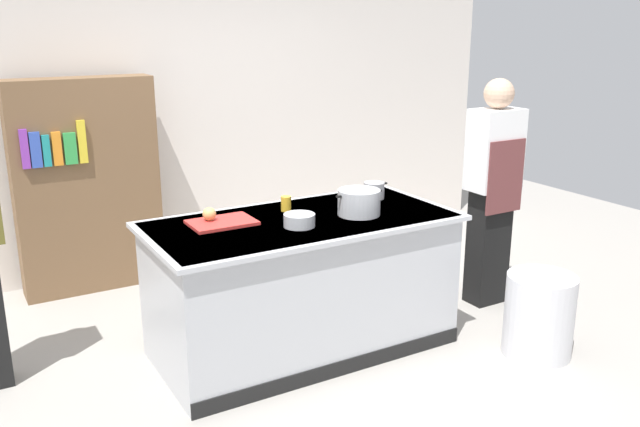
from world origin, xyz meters
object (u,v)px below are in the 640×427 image
object	(u,v)px
mixing_bowl	(299,220)
bookshelf	(87,186)
onion	(209,214)
stock_pot	(359,202)
juice_cup	(287,204)
trash_bin	(539,315)
person_chef	(493,188)
sauce_pan	(374,190)

from	to	relation	value
mixing_bowl	bookshelf	world-z (taller)	bookshelf
onion	stock_pot	size ratio (longest dim) A/B	0.25
juice_cup	trash_bin	size ratio (longest dim) A/B	0.18
onion	person_chef	world-z (taller)	person_chef
mixing_bowl	person_chef	distance (m)	1.70
stock_pot	person_chef	size ratio (longest dim) A/B	0.20
stock_pot	mixing_bowl	size ratio (longest dim) A/B	1.76
bookshelf	onion	bearing A→B (deg)	-75.57
juice_cup	trash_bin	bearing A→B (deg)	-39.91
person_chef	bookshelf	world-z (taller)	person_chef
onion	bookshelf	world-z (taller)	bookshelf
stock_pot	sauce_pan	size ratio (longest dim) A/B	1.60
trash_bin	person_chef	xyz separation A→B (m)	(0.32, 0.82, 0.64)
sauce_pan	bookshelf	world-z (taller)	bookshelf
trash_bin	person_chef	size ratio (longest dim) A/B	0.32
juice_cup	onion	bearing A→B (deg)	-178.34
stock_pot	trash_bin	bearing A→B (deg)	-39.47
juice_cup	trash_bin	xyz separation A→B (m)	(1.28, -1.07, -0.68)
sauce_pan	juice_cup	bearing A→B (deg)	178.16
sauce_pan	mixing_bowl	bearing A→B (deg)	-157.20
onion	juice_cup	bearing A→B (deg)	1.66
person_chef	juice_cup	bearing A→B (deg)	67.36
juice_cup	person_chef	size ratio (longest dim) A/B	0.06
onion	bookshelf	bearing A→B (deg)	104.43
stock_pot	mixing_bowl	distance (m)	0.46
person_chef	trash_bin	bearing A→B (deg)	145.00
stock_pot	juice_cup	xyz separation A→B (m)	(-0.36, 0.32, -0.03)
mixing_bowl	person_chef	bearing A→B (deg)	3.24
sauce_pan	trash_bin	world-z (taller)	sauce_pan
bookshelf	mixing_bowl	bearing A→B (deg)	-65.87
mixing_bowl	bookshelf	size ratio (longest dim) A/B	0.11
onion	trash_bin	distance (m)	2.22
trash_bin	juice_cup	bearing A→B (deg)	140.09
stock_pot	sauce_pan	distance (m)	0.44
onion	trash_bin	xyz separation A→B (m)	(1.83, -1.06, -0.69)
juice_cup	bookshelf	size ratio (longest dim) A/B	0.06
mixing_bowl	trash_bin	distance (m)	1.69
onion	juice_cup	distance (m)	0.55
mixing_bowl	bookshelf	xyz separation A→B (m)	(-0.87, 1.93, -0.09)
mixing_bowl	bookshelf	bearing A→B (deg)	114.13
onion	person_chef	distance (m)	2.16
onion	sauce_pan	bearing A→B (deg)	-0.29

